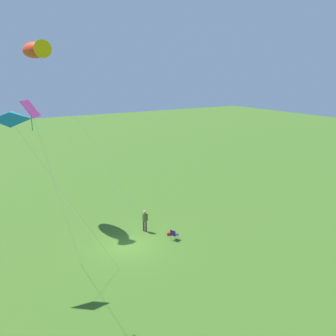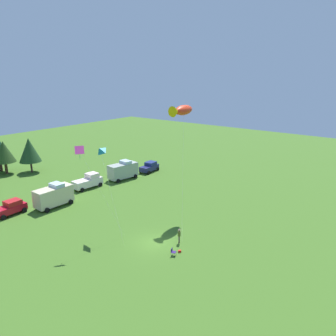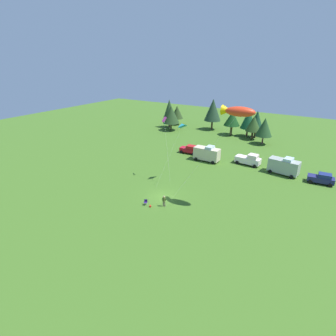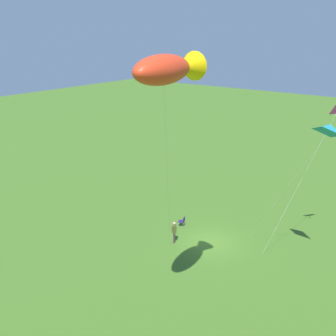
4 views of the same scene
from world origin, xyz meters
name	(u,v)px [view 2 (image 2 of 4)]	position (x,y,z in m)	size (l,w,h in m)	color
ground_plane	(154,243)	(0.00, 0.00, 0.00)	(160.00, 160.00, 0.00)	#3B641F
person_kite_flyer	(179,235)	(1.73, -2.27, 1.02)	(0.50, 0.46, 1.74)	#4E313F
folding_chair	(173,251)	(-0.87, -3.31, 0.49)	(0.61, 0.61, 0.82)	navy
backpack_on_grass	(180,251)	(0.10, -3.50, 0.11)	(0.32, 0.22, 0.22)	red
car_red_sedan	(11,208)	(-5.86, 20.61, 0.95)	(4.27, 2.35, 1.89)	red
van_camper_beige	(54,195)	(-0.57, 18.31, 1.64)	(5.43, 2.67, 3.34)	beige
truck_white_pickup	(88,181)	(7.66, 20.78, 1.10)	(5.13, 2.70, 2.34)	silver
van_motorhome_grey	(123,170)	(14.57, 19.46, 1.64)	(5.67, 3.25, 3.34)	#9BA498
car_navy_hatch	(150,167)	(20.98, 18.64, 0.95)	(4.31, 2.44, 1.89)	navy
kite_large_fish	(182,110)	(9.57, 3.11, 13.93)	(10.03, 6.53, 14.61)	red
kite_diamond_rainbow	(81,153)	(-3.95, 6.91, 10.30)	(3.77, 3.62, 11.01)	#D53B95
kite_delta_teal	(99,151)	(-0.91, 7.42, 9.90)	(2.58, 6.30, 10.41)	teal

